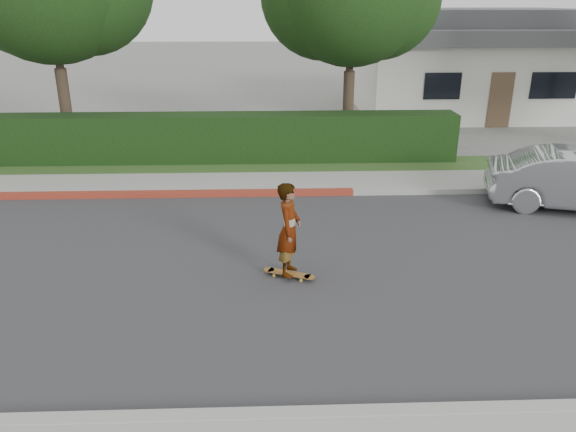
# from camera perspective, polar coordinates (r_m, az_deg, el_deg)

# --- Properties ---
(ground) EXTENTS (120.00, 120.00, 0.00)m
(ground) POSITION_cam_1_polar(r_m,az_deg,el_deg) (10.58, 4.38, -5.16)
(ground) COLOR slate
(ground) RESTS_ON ground
(road) EXTENTS (60.00, 8.00, 0.01)m
(road) POSITION_cam_1_polar(r_m,az_deg,el_deg) (10.58, 4.38, -5.13)
(road) COLOR #2D2D30
(road) RESTS_ON ground
(curb_near) EXTENTS (60.00, 0.20, 0.15)m
(curb_near) POSITION_cam_1_polar(r_m,az_deg,el_deg) (7.13, 8.15, -19.34)
(curb_near) COLOR #9E9E99
(curb_near) RESTS_ON ground
(curb_far) EXTENTS (60.00, 0.20, 0.15)m
(curb_far) POSITION_cam_1_polar(r_m,az_deg,el_deg) (14.32, 2.63, 2.40)
(curb_far) COLOR #9E9E99
(curb_far) RESTS_ON ground
(curb_red_section) EXTENTS (12.00, 0.21, 0.15)m
(curb_red_section) POSITION_cam_1_polar(r_m,az_deg,el_deg) (14.79, -17.08, 2.08)
(curb_red_section) COLOR maroon
(curb_red_section) RESTS_ON ground
(sidewalk_far) EXTENTS (60.00, 1.60, 0.12)m
(sidewalk_far) POSITION_cam_1_polar(r_m,az_deg,el_deg) (15.18, 2.36, 3.44)
(sidewalk_far) COLOR gray
(sidewalk_far) RESTS_ON ground
(planting_strip) EXTENTS (60.00, 1.60, 0.10)m
(planting_strip) POSITION_cam_1_polar(r_m,az_deg,el_deg) (16.71, 1.95, 5.08)
(planting_strip) COLOR #2D4C1E
(planting_strip) RESTS_ON ground
(hedge) EXTENTS (15.00, 1.00, 1.50)m
(hedge) POSITION_cam_1_polar(r_m,az_deg,el_deg) (17.17, -8.29, 7.73)
(hedge) COLOR black
(hedge) RESTS_ON ground
(house) EXTENTS (10.60, 8.60, 4.30)m
(house) POSITION_cam_1_polar(r_m,az_deg,el_deg) (27.13, 18.26, 14.70)
(house) COLOR beige
(house) RESTS_ON ground
(skateboard) EXTENTS (0.96, 0.56, 0.09)m
(skateboard) POSITION_cam_1_polar(r_m,az_deg,el_deg) (10.11, 0.10, -5.87)
(skateboard) COLOR yellow
(skateboard) RESTS_ON ground
(skateboarder) EXTENTS (0.54, 0.69, 1.69)m
(skateboarder) POSITION_cam_1_polar(r_m,az_deg,el_deg) (9.75, 0.11, -1.37)
(skateboarder) COLOR white
(skateboarder) RESTS_ON skateboard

